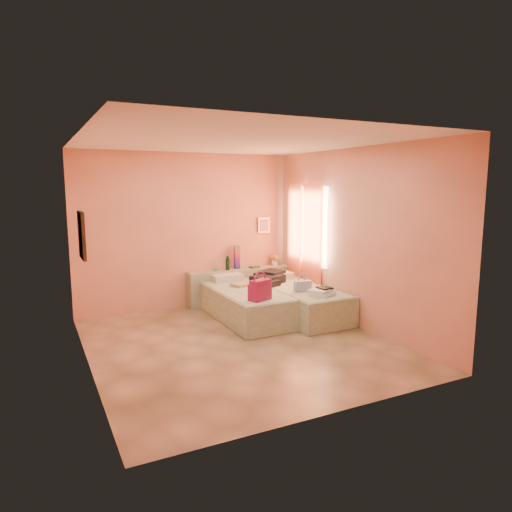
{
  "coord_description": "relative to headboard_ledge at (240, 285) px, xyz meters",
  "views": [
    {
      "loc": [
        -2.54,
        -5.67,
        2.22
      ],
      "look_at": [
        0.7,
        0.85,
        1.09
      ],
      "focal_mm": 32.0,
      "sensor_mm": 36.0,
      "label": 1
    }
  ],
  "objects": [
    {
      "name": "room_walls",
      "position": [
        -0.77,
        -1.53,
        1.46
      ],
      "size": [
        4.02,
        4.51,
        2.81
      ],
      "color": "#F49E82",
      "rests_on": "ground"
    },
    {
      "name": "clothes_pile",
      "position": [
        0.24,
        -0.77,
        0.26
      ],
      "size": [
        0.79,
        0.79,
        0.18
      ],
      "primitive_type": "cube",
      "rotation": [
        0.0,
        0.0,
        0.42
      ],
      "color": "black",
      "rests_on": "bed_right"
    },
    {
      "name": "khaki_garment",
      "position": [
        -0.32,
        -0.77,
        0.2
      ],
      "size": [
        0.38,
        0.34,
        0.05
      ],
      "primitive_type": "cube",
      "rotation": [
        0.0,
        0.0,
        0.33
      ],
      "color": "tan",
      "rests_on": "bed_left"
    },
    {
      "name": "sandal_pair",
      "position": [
        0.6,
        -1.94,
        0.29
      ],
      "size": [
        0.18,
        0.24,
        0.02
      ],
      "primitive_type": "cube",
      "rotation": [
        0.0,
        0.0,
        0.06
      ],
      "color": "black",
      "rests_on": "towel_stack"
    },
    {
      "name": "flower_vase",
      "position": [
        0.78,
        0.03,
        0.45
      ],
      "size": [
        0.21,
        0.21,
        0.26
      ],
      "primitive_type": "cube",
      "rotation": [
        0.0,
        0.0,
        0.05
      ],
      "color": "white",
      "rests_on": "headboard_ledge"
    },
    {
      "name": "rainbow_box",
      "position": [
        -0.04,
        0.04,
        0.54
      ],
      "size": [
        0.1,
        0.1,
        0.44
      ],
      "primitive_type": "cube",
      "rotation": [
        0.0,
        0.0,
        -0.05
      ],
      "color": "#951245",
      "rests_on": "headboard_ledge"
    },
    {
      "name": "bed_right",
      "position": [
        0.52,
        -1.3,
        -0.08
      ],
      "size": [
        0.91,
        2.0,
        0.5
      ],
      "primitive_type": "cube",
      "rotation": [
        0.0,
        0.0,
        0.01
      ],
      "color": "beige",
      "rests_on": "ground"
    },
    {
      "name": "towel_stack",
      "position": [
        0.54,
        -1.96,
        0.23
      ],
      "size": [
        0.44,
        0.42,
        0.1
      ],
      "primitive_type": "cube",
      "rotation": [
        0.0,
        0.0,
        0.42
      ],
      "color": "silver",
      "rests_on": "bed_right"
    },
    {
      "name": "green_book",
      "position": [
        0.29,
        -0.04,
        0.34
      ],
      "size": [
        0.21,
        0.17,
        0.03
      ],
      "primitive_type": "cube",
      "rotation": [
        0.0,
        0.0,
        0.22
      ],
      "color": "#294D32",
      "rests_on": "headboard_ledge"
    },
    {
      "name": "bed_left",
      "position": [
        -0.38,
        -1.05,
        -0.08
      ],
      "size": [
        0.91,
        2.0,
        0.5
      ],
      "primitive_type": "cube",
      "rotation": [
        0.0,
        0.0,
        0.01
      ],
      "color": "beige",
      "rests_on": "ground"
    },
    {
      "name": "headboard_ledge",
      "position": [
        0.0,
        0.0,
        0.0
      ],
      "size": [
        2.05,
        0.3,
        0.65
      ],
      "primitive_type": "cube",
      "color": "#94A184",
      "rests_on": "ground"
    },
    {
      "name": "small_dish",
      "position": [
        -0.47,
        0.02,
        0.34
      ],
      "size": [
        0.16,
        0.16,
        0.03
      ],
      "primitive_type": "cylinder",
      "rotation": [
        0.0,
        0.0,
        0.33
      ],
      "color": "#529774",
      "rests_on": "headboard_ledge"
    },
    {
      "name": "water_bottle",
      "position": [
        -0.26,
        -0.04,
        0.45
      ],
      "size": [
        0.09,
        0.09,
        0.25
      ],
      "primitive_type": "cylinder",
      "rotation": [
        0.0,
        0.0,
        -0.42
      ],
      "color": "#12341A",
      "rests_on": "headboard_ledge"
    },
    {
      "name": "ground",
      "position": [
        -0.98,
        -2.1,
        -0.33
      ],
      "size": [
        4.5,
        4.5,
        0.0
      ],
      "primitive_type": "plane",
      "color": "tan",
      "rests_on": "ground"
    },
    {
      "name": "blue_handbag",
      "position": [
        0.42,
        -1.58,
        0.26
      ],
      "size": [
        0.29,
        0.16,
        0.18
      ],
      "primitive_type": "cube",
      "rotation": [
        0.0,
        0.0,
        -0.16
      ],
      "color": "#4671A9",
      "rests_on": "bed_right"
    },
    {
      "name": "magenta_handbag",
      "position": [
        -0.47,
        -1.78,
        0.33
      ],
      "size": [
        0.39,
        0.3,
        0.32
      ],
      "primitive_type": "cube",
      "rotation": [
        0.0,
        0.0,
        0.37
      ],
      "color": "#951245",
      "rests_on": "bed_left"
    }
  ]
}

